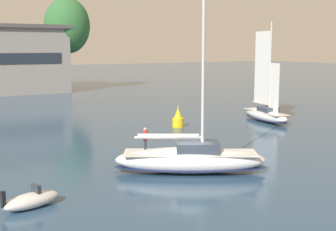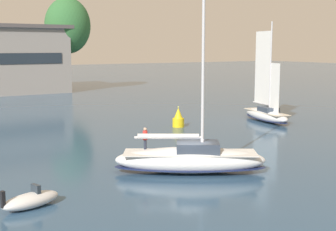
{
  "view_description": "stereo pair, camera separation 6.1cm",
  "coord_description": "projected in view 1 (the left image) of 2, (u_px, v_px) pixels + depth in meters",
  "views": [
    {
      "loc": [
        -18.74,
        -26.93,
        8.98
      ],
      "look_at": [
        0.0,
        3.0,
        3.78
      ],
      "focal_mm": 50.0,
      "sensor_mm": 36.0,
      "label": 1
    },
    {
      "loc": [
        -18.69,
        -26.96,
        8.98
      ],
      "look_at": [
        0.0,
        3.0,
        3.78
      ],
      "focal_mm": 50.0,
      "sensor_mm": 36.0,
      "label": 2
    }
  ],
  "objects": [
    {
      "name": "tree_shore_left",
      "position": [
        67.0,
        26.0,
        94.0
      ],
      "size": [
        9.13,
        9.13,
        18.8
      ],
      "color": "brown",
      "rests_on": "ground"
    },
    {
      "name": "sailboat_moored_mid_channel",
      "position": [
        266.0,
        113.0,
        56.85
      ],
      "size": [
        4.24,
        9.0,
        11.93
      ],
      "color": "silver",
      "rests_on": "ground"
    },
    {
      "name": "sailboat_main",
      "position": [
        190.0,
        159.0,
        33.58
      ],
      "size": [
        10.85,
        8.45,
        15.0
      ],
      "color": "silver",
      "rests_on": "ground"
    },
    {
      "name": "channel_buoy",
      "position": [
        178.0,
        119.0,
        52.79
      ],
      "size": [
        1.32,
        1.32,
        2.35
      ],
      "color": "yellow",
      "rests_on": "ground"
    },
    {
      "name": "ground_plane",
      "position": [
        190.0,
        172.0,
        33.73
      ],
      "size": [
        400.0,
        400.0,
        0.0
      ],
      "primitive_type": "plane",
      "color": "#2D4C6B"
    },
    {
      "name": "motor_tender",
      "position": [
        31.0,
        200.0,
        26.28
      ],
      "size": [
        3.74,
        2.28,
        1.34
      ],
      "color": "silver",
      "rests_on": "ground"
    }
  ]
}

